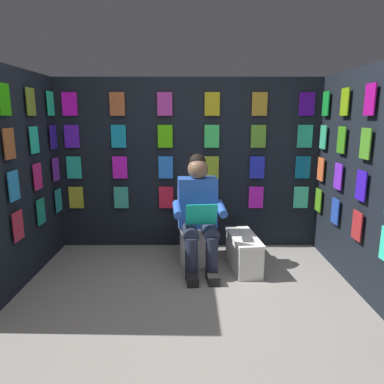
# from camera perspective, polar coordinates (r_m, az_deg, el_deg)

# --- Properties ---
(ground_plane) EXTENTS (30.00, 30.00, 0.00)m
(ground_plane) POSITION_cam_1_polar(r_m,az_deg,el_deg) (2.81, -0.78, -21.77)
(ground_plane) COLOR gray
(display_wall_back) EXTENTS (3.18, 0.14, 2.00)m
(display_wall_back) POSITION_cam_1_polar(r_m,az_deg,el_deg) (4.22, -0.55, 4.51)
(display_wall_back) COLOR black
(display_wall_back) RESTS_ON ground
(display_wall_left) EXTENTS (0.14, 1.81, 2.00)m
(display_wall_left) POSITION_cam_1_polar(r_m,az_deg,el_deg) (3.63, 25.27, 2.09)
(display_wall_left) COLOR black
(display_wall_left) RESTS_ON ground
(display_wall_right) EXTENTS (0.14, 1.81, 2.00)m
(display_wall_right) POSITION_cam_1_polar(r_m,az_deg,el_deg) (3.66, -26.40, 2.05)
(display_wall_right) COLOR black
(display_wall_right) RESTS_ON ground
(toilet) EXTENTS (0.43, 0.57, 0.77)m
(toilet) POSITION_cam_1_polar(r_m,az_deg,el_deg) (3.90, 0.72, -6.37)
(toilet) COLOR white
(toilet) RESTS_ON ground
(person_reading) EXTENTS (0.55, 0.71, 1.19)m
(person_reading) POSITION_cam_1_polar(r_m,az_deg,el_deg) (3.60, 1.08, -3.38)
(person_reading) COLOR blue
(person_reading) RESTS_ON ground
(comic_longbox_near) EXTENTS (0.33, 0.68, 0.35)m
(comic_longbox_near) POSITION_cam_1_polar(r_m,az_deg,el_deg) (3.77, 8.34, -9.57)
(comic_longbox_near) COLOR white
(comic_longbox_near) RESTS_ON ground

